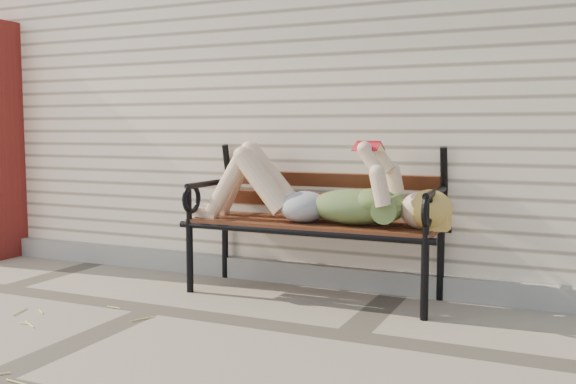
% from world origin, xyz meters
% --- Properties ---
extents(ground, '(80.00, 80.00, 0.00)m').
position_xyz_m(ground, '(0.00, 0.00, 0.00)').
color(ground, gray).
rests_on(ground, ground).
extents(house_wall, '(8.00, 4.00, 3.00)m').
position_xyz_m(house_wall, '(0.00, 3.00, 1.50)').
color(house_wall, '#F7E0C1').
rests_on(house_wall, ground).
extents(foundation_strip, '(8.00, 0.10, 0.15)m').
position_xyz_m(foundation_strip, '(0.00, 0.97, 0.07)').
color(foundation_strip, gray).
rests_on(foundation_strip, ground).
extents(garden_bench, '(1.79, 0.71, 1.16)m').
position_xyz_m(garden_bench, '(0.76, 0.80, 0.65)').
color(garden_bench, black).
rests_on(garden_bench, ground).
extents(reading_woman, '(1.69, 0.38, 0.53)m').
position_xyz_m(reading_woman, '(0.78, 0.66, 0.69)').
color(reading_woman, '#093640').
rests_on(reading_woman, ground).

